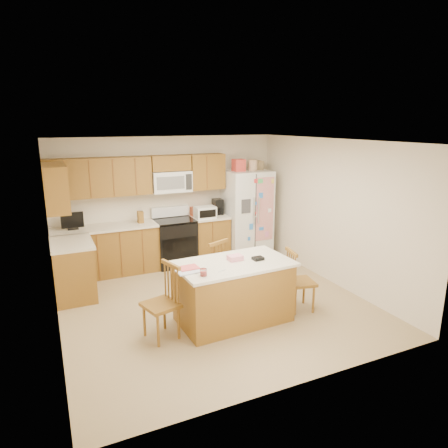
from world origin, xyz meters
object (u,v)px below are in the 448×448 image
windsor_chair_back (212,271)px  stove (175,241)px  island (233,291)px  windsor_chair_left (162,304)px  refrigerator (247,213)px  windsor_chair_right (299,282)px

windsor_chair_back → stove: bearing=91.5°
island → windsor_chair_left: bearing=-178.4°
stove → refrigerator: (1.57, -0.06, 0.45)m
refrigerator → windsor_chair_left: bearing=-135.3°
windsor_chair_left → windsor_chair_right: size_ratio=1.05×
refrigerator → windsor_chair_left: (-2.57, -2.54, -0.45)m
stove → windsor_chair_right: (1.08, -2.68, -0.03)m
island → windsor_chair_right: size_ratio=1.77×
island → windsor_chair_back: windsor_chair_back is taller
stove → windsor_chair_back: stove is taller
windsor_chair_right → refrigerator: bearing=79.4°
windsor_chair_right → island: bearing=174.5°
stove → windsor_chair_back: bearing=-88.5°
refrigerator → windsor_chair_left: refrigerator is taller
stove → island: 2.58m
windsor_chair_right → stove: bearing=112.0°
stove → refrigerator: bearing=-2.3°
refrigerator → windsor_chair_right: 2.70m
windsor_chair_left → island: bearing=1.6°
stove → windsor_chair_back: (0.05, -1.78, -0.00)m
windsor_chair_left → stove: bearing=69.0°
windsor_chair_left → windsor_chair_right: windsor_chair_left is taller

